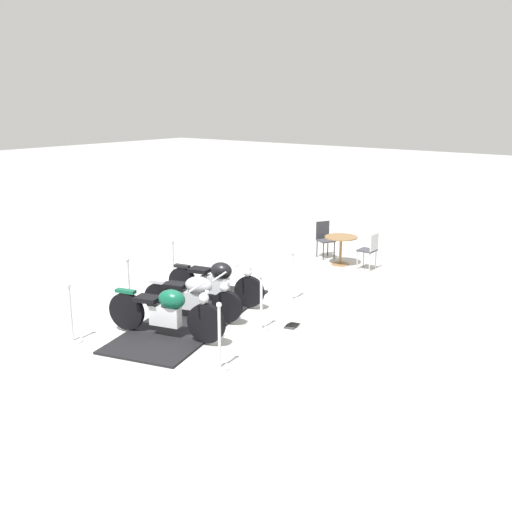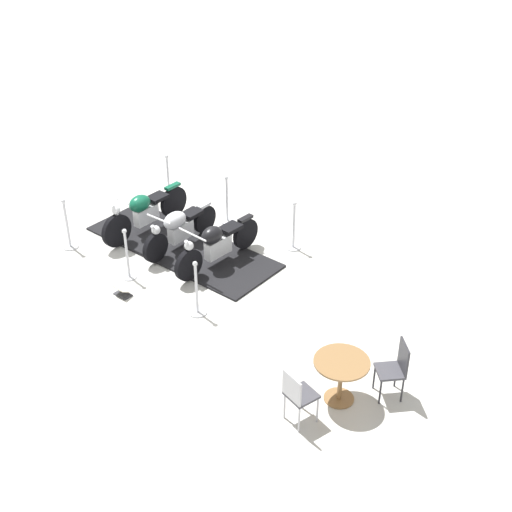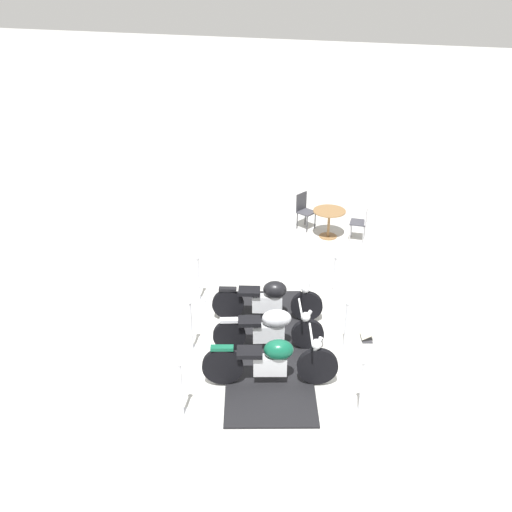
% 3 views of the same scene
% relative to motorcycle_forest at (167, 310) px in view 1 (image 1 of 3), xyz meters
% --- Properties ---
extents(ground_plane, '(80.00, 80.00, 0.00)m').
position_rel_motorcycle_forest_xyz_m(ground_plane, '(-0.32, 0.97, -0.53)').
color(ground_plane, silver).
extents(display_platform, '(2.65, 4.50, 0.04)m').
position_rel_motorcycle_forest_xyz_m(display_platform, '(-0.32, 0.97, -0.51)').
color(display_platform, black).
rests_on(display_platform, ground_plane).
extents(motorcycle_forest, '(2.28, 0.86, 1.03)m').
position_rel_motorcycle_forest_xyz_m(motorcycle_forest, '(0.00, 0.00, 0.00)').
color(motorcycle_forest, black).
rests_on(motorcycle_forest, display_platform).
extents(motorcycle_chrome, '(2.02, 0.84, 0.90)m').
position_rel_motorcycle_forest_xyz_m(motorcycle_chrome, '(-0.28, 0.98, -0.03)').
color(motorcycle_chrome, black).
rests_on(motorcycle_chrome, display_platform).
extents(motorcycle_black, '(2.20, 0.80, 0.95)m').
position_rel_motorcycle_forest_xyz_m(motorcycle_black, '(-0.56, 1.96, -0.02)').
color(motorcycle_black, black).
rests_on(motorcycle_black, display_platform).
extents(stanchion_right_mid, '(0.28, 0.28, 1.08)m').
position_rel_motorcycle_forest_xyz_m(stanchion_right_mid, '(1.06, 1.36, -0.14)').
color(stanchion_right_mid, silver).
rests_on(stanchion_right_mid, ground_plane).
extents(stanchion_right_rear, '(0.34, 0.34, 1.09)m').
position_rel_motorcycle_forest_xyz_m(stanchion_right_rear, '(0.57, 3.10, -0.19)').
color(stanchion_right_rear, silver).
rests_on(stanchion_right_rear, ground_plane).
extents(stanchion_left_mid, '(0.34, 0.34, 1.11)m').
position_rel_motorcycle_forest_xyz_m(stanchion_left_mid, '(-1.71, 0.57, -0.18)').
color(stanchion_left_mid, silver).
rests_on(stanchion_left_mid, ground_plane).
extents(stanchion_left_rear, '(0.31, 0.31, 1.08)m').
position_rel_motorcycle_forest_xyz_m(stanchion_left_rear, '(-2.20, 2.31, -0.17)').
color(stanchion_left_rear, silver).
rests_on(stanchion_left_rear, ground_plane).
extents(stanchion_right_front, '(0.33, 0.33, 1.12)m').
position_rel_motorcycle_forest_xyz_m(stanchion_right_front, '(1.56, -0.37, -0.17)').
color(stanchion_right_front, silver).
rests_on(stanchion_right_front, ground_plane).
extents(stanchion_left_front, '(0.35, 0.35, 1.09)m').
position_rel_motorcycle_forest_xyz_m(stanchion_left_front, '(-1.21, -1.16, -0.20)').
color(stanchion_left_front, silver).
rests_on(stanchion_left_front, ground_plane).
extents(info_placard, '(0.30, 0.37, 0.20)m').
position_rel_motorcycle_forest_xyz_m(info_placard, '(1.43, 1.83, -0.47)').
color(info_placard, '#333338').
rests_on(info_placard, ground_plane).
extents(cafe_table, '(0.84, 0.84, 0.74)m').
position_rel_motorcycle_forest_xyz_m(cafe_table, '(-0.07, 6.22, 0.03)').
color(cafe_table, olive).
rests_on(cafe_table, ground_plane).
extents(cafe_chair_near_table, '(0.40, 0.40, 0.93)m').
position_rel_motorcycle_forest_xyz_m(cafe_chair_near_table, '(0.75, 6.23, 0.02)').
color(cafe_chair_near_table, '#B7B7BC').
rests_on(cafe_chair_near_table, ground_plane).
extents(cafe_chair_across_table, '(0.54, 0.54, 0.97)m').
position_rel_motorcycle_forest_xyz_m(cafe_chair_across_table, '(-0.80, 6.61, 0.02)').
color(cafe_chair_across_table, '#2D2D33').
rests_on(cafe_chair_across_table, ground_plane).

